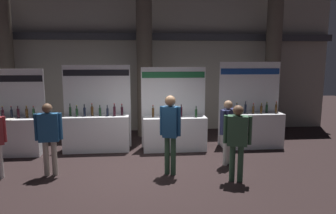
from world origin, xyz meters
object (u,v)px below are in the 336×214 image
(exhibitor_booth_3, at_px, (251,126))
(visitor_0, at_px, (170,128))
(exhibitor_booth_0, at_px, (9,133))
(visitor_3, at_px, (228,127))
(visitor_5, at_px, (49,133))
(exhibitor_booth_1, at_px, (97,129))
(visitor_6, at_px, (237,136))
(exhibitor_booth_2, at_px, (174,129))

(exhibitor_booth_3, xyz_separation_m, visitor_0, (-2.68, -2.02, 0.46))
(exhibitor_booth_0, relative_size, visitor_0, 1.29)
(visitor_3, bearing_deg, exhibitor_booth_3, 3.94)
(visitor_0, height_order, visitor_5, visitor_0)
(exhibitor_booth_1, xyz_separation_m, visitor_5, (-0.80, -1.91, 0.37))
(exhibitor_booth_1, distance_m, visitor_0, 2.89)
(visitor_5, bearing_deg, exhibitor_booth_0, -54.19)
(exhibitor_booth_3, distance_m, visitor_6, 2.89)
(exhibitor_booth_1, relative_size, visitor_5, 1.48)
(visitor_5, bearing_deg, visitor_6, 163.15)
(exhibitor_booth_1, relative_size, exhibitor_booth_2, 1.03)
(visitor_0, bearing_deg, exhibitor_booth_3, 56.84)
(exhibitor_booth_3, relative_size, visitor_3, 1.56)
(visitor_3, height_order, visitor_6, visitor_6)
(visitor_5, bearing_deg, exhibitor_booth_2, -156.85)
(visitor_6, bearing_deg, exhibitor_booth_0, -3.89)
(exhibitor_booth_2, relative_size, visitor_6, 1.43)
(visitor_0, bearing_deg, visitor_6, -1.36)
(exhibitor_booth_1, bearing_deg, exhibitor_booth_0, -175.29)
(visitor_0, distance_m, visitor_5, 2.75)
(visitor_0, xyz_separation_m, visitor_5, (-2.74, 0.19, -0.10))
(visitor_6, bearing_deg, visitor_5, 9.25)
(exhibitor_booth_3, distance_m, visitor_5, 5.73)
(exhibitor_booth_3, bearing_deg, exhibitor_booth_0, -179.02)
(visitor_3, bearing_deg, exhibitor_booth_0, 119.43)
(exhibitor_booth_2, height_order, visitor_3, exhibitor_booth_2)
(visitor_0, relative_size, visitor_3, 1.13)
(exhibitor_booth_0, relative_size, visitor_6, 1.41)
(exhibitor_booth_1, xyz_separation_m, visitor_0, (1.94, -2.10, 0.47))
(visitor_0, height_order, visitor_3, visitor_0)
(exhibitor_booth_2, xyz_separation_m, visitor_6, (1.07, -2.50, 0.42))
(exhibitor_booth_0, distance_m, visitor_5, 2.36)
(visitor_0, xyz_separation_m, visitor_3, (1.50, 0.55, -0.12))
(exhibitor_booth_0, bearing_deg, visitor_5, -47.35)
(exhibitor_booth_1, height_order, visitor_3, exhibitor_booth_1)
(exhibitor_booth_0, height_order, visitor_6, exhibitor_booth_0)
(exhibitor_booth_1, bearing_deg, exhibitor_booth_2, -3.56)
(exhibitor_booth_3, height_order, visitor_3, exhibitor_booth_3)
(exhibitor_booth_1, xyz_separation_m, exhibitor_booth_3, (4.61, -0.08, 0.01))
(visitor_5, distance_m, visitor_6, 4.19)
(visitor_5, bearing_deg, visitor_0, 169.18)
(exhibitor_booth_2, height_order, visitor_6, exhibitor_booth_2)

